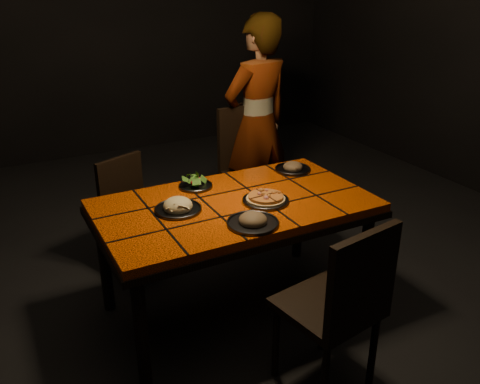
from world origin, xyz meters
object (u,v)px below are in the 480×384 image
chair_near (342,301)px  plate_pizza (266,199)px  diner (257,124)px  chair_far_right (251,162)px  dining_table (235,214)px  plate_pasta (178,207)px  chair_far_left (131,208)px

chair_near → plate_pizza: size_ratio=3.47×
chair_near → diner: diner is taller
chair_near → chair_far_right: chair_far_right is taller
dining_table → plate_pasta: size_ratio=6.01×
dining_table → plate_pizza: bearing=-29.0°
plate_pizza → chair_near: bearing=-92.3°
chair_far_right → diner: bearing=34.6°
diner → plate_pizza: bearing=51.7°
chair_near → plate_pizza: 0.81m
dining_table → chair_far_right: size_ratio=1.58×
chair_far_right → plate_pizza: bearing=-118.8°
chair_near → chair_far_left: bearing=-81.1°
dining_table → chair_far_right: bearing=56.4°
chair_far_left → chair_far_right: 1.07m
diner → plate_pasta: (-1.08, -1.00, -0.09)m
dining_table → chair_near: (0.13, -0.87, -0.12)m
plate_pasta → diner: bearing=42.8°
dining_table → plate_pizza: (0.16, -0.09, 0.10)m
dining_table → plate_pasta: bearing=173.5°
chair_far_left → plate_pizza: chair_far_left is taller
chair_far_right → plate_pasta: bearing=-141.1°
dining_table → chair_near: bearing=-81.5°
chair_far_right → plate_pasta: 1.35m
diner → plate_pasta: size_ratio=6.42×
chair_near → plate_pasta: (-0.47, 0.91, 0.22)m
chair_near → plate_pizza: chair_near is taller
dining_table → chair_near: size_ratio=1.69×
diner → chair_far_left: bearing=1.0°
diner → plate_pasta: bearing=31.6°
chair_near → plate_pasta: 1.05m
chair_far_right → plate_pasta: size_ratio=3.81×
chair_far_right → diner: 0.31m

